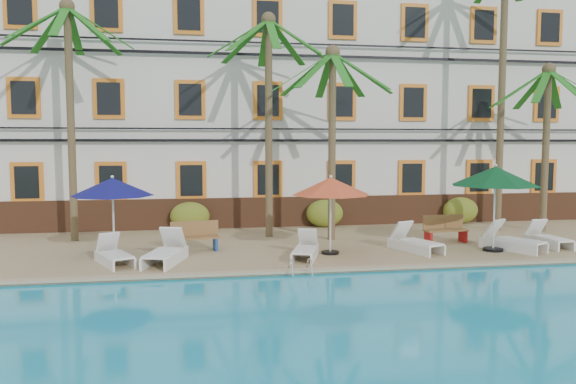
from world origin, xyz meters
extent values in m
plane|color=#384C23|center=(0.00, 0.00, 0.00)|extent=(100.00, 100.00, 0.00)
cube|color=tan|center=(0.00, 5.00, 0.12)|extent=(30.00, 12.00, 0.25)
cube|color=#1A9DC4|center=(0.00, -7.00, 0.10)|extent=(26.00, 12.00, 0.20)
cube|color=tan|center=(0.00, -0.90, 0.28)|extent=(30.00, 0.35, 0.06)
cube|color=silver|center=(0.00, 10.00, 5.25)|extent=(25.00, 6.00, 10.00)
cube|color=brown|center=(0.00, 6.94, 0.85)|extent=(25.00, 0.12, 1.20)
cube|color=orange|center=(-10.50, 6.95, 2.15)|extent=(1.15, 0.10, 1.50)
cube|color=black|center=(-10.50, 6.90, 2.15)|extent=(0.85, 0.04, 1.20)
cube|color=orange|center=(-7.50, 6.95, 2.15)|extent=(1.15, 0.10, 1.50)
cube|color=black|center=(-7.50, 6.90, 2.15)|extent=(0.85, 0.04, 1.20)
cube|color=orange|center=(-4.50, 6.95, 2.15)|extent=(1.15, 0.10, 1.50)
cube|color=black|center=(-4.50, 6.90, 2.15)|extent=(0.85, 0.04, 1.20)
cube|color=orange|center=(-1.50, 6.95, 2.15)|extent=(1.15, 0.10, 1.50)
cube|color=black|center=(-1.50, 6.90, 2.15)|extent=(0.85, 0.04, 1.20)
cube|color=orange|center=(1.50, 6.95, 2.15)|extent=(1.15, 0.10, 1.50)
cube|color=black|center=(1.50, 6.90, 2.15)|extent=(0.85, 0.04, 1.20)
cube|color=orange|center=(4.50, 6.95, 2.15)|extent=(1.15, 0.10, 1.50)
cube|color=black|center=(4.50, 6.90, 2.15)|extent=(0.85, 0.04, 1.20)
cube|color=orange|center=(7.50, 6.95, 2.15)|extent=(1.15, 0.10, 1.50)
cube|color=black|center=(7.50, 6.90, 2.15)|extent=(0.85, 0.04, 1.20)
cube|color=orange|center=(10.50, 6.95, 2.15)|extent=(1.15, 0.10, 1.50)
cube|color=black|center=(10.50, 6.90, 2.15)|extent=(0.85, 0.04, 1.20)
cube|color=orange|center=(-10.50, 6.95, 5.25)|extent=(1.15, 0.10, 1.50)
cube|color=black|center=(-10.50, 6.90, 5.25)|extent=(0.85, 0.04, 1.20)
cube|color=orange|center=(-7.50, 6.95, 5.25)|extent=(1.15, 0.10, 1.50)
cube|color=black|center=(-7.50, 6.90, 5.25)|extent=(0.85, 0.04, 1.20)
cube|color=orange|center=(-4.50, 6.95, 5.25)|extent=(1.15, 0.10, 1.50)
cube|color=black|center=(-4.50, 6.90, 5.25)|extent=(0.85, 0.04, 1.20)
cube|color=orange|center=(-1.50, 6.95, 5.25)|extent=(1.15, 0.10, 1.50)
cube|color=black|center=(-1.50, 6.90, 5.25)|extent=(0.85, 0.04, 1.20)
cube|color=orange|center=(1.50, 6.95, 5.25)|extent=(1.15, 0.10, 1.50)
cube|color=black|center=(1.50, 6.90, 5.25)|extent=(0.85, 0.04, 1.20)
cube|color=orange|center=(4.50, 6.95, 5.25)|extent=(1.15, 0.10, 1.50)
cube|color=black|center=(4.50, 6.90, 5.25)|extent=(0.85, 0.04, 1.20)
cube|color=orange|center=(7.50, 6.95, 5.25)|extent=(1.15, 0.10, 1.50)
cube|color=black|center=(7.50, 6.90, 5.25)|extent=(0.85, 0.04, 1.20)
cube|color=orange|center=(10.50, 6.95, 5.25)|extent=(1.15, 0.10, 1.50)
cube|color=black|center=(10.50, 6.90, 5.25)|extent=(0.85, 0.04, 1.20)
cube|color=orange|center=(-10.50, 6.95, 8.45)|extent=(1.15, 0.10, 1.50)
cube|color=black|center=(-10.50, 6.90, 8.45)|extent=(0.85, 0.04, 1.20)
cube|color=orange|center=(-7.50, 6.95, 8.45)|extent=(1.15, 0.10, 1.50)
cube|color=black|center=(-7.50, 6.90, 8.45)|extent=(0.85, 0.04, 1.20)
cube|color=orange|center=(-4.50, 6.95, 8.45)|extent=(1.15, 0.10, 1.50)
cube|color=black|center=(-4.50, 6.90, 8.45)|extent=(0.85, 0.04, 1.20)
cube|color=orange|center=(-1.50, 6.95, 8.45)|extent=(1.15, 0.10, 1.50)
cube|color=black|center=(-1.50, 6.90, 8.45)|extent=(0.85, 0.04, 1.20)
cube|color=orange|center=(1.50, 6.95, 8.45)|extent=(1.15, 0.10, 1.50)
cube|color=black|center=(1.50, 6.90, 8.45)|extent=(0.85, 0.04, 1.20)
cube|color=orange|center=(4.50, 6.95, 8.45)|extent=(1.15, 0.10, 1.50)
cube|color=black|center=(4.50, 6.90, 8.45)|extent=(0.85, 0.04, 1.20)
cube|color=orange|center=(7.50, 6.95, 8.45)|extent=(1.15, 0.10, 1.50)
cube|color=black|center=(7.50, 6.90, 8.45)|extent=(0.85, 0.04, 1.20)
cube|color=orange|center=(10.50, 6.95, 8.45)|extent=(1.15, 0.10, 1.50)
cube|color=black|center=(10.50, 6.90, 8.45)|extent=(0.85, 0.04, 1.20)
cube|color=black|center=(0.00, 6.80, 3.70)|extent=(25.00, 0.08, 0.10)
cube|color=black|center=(0.00, 6.80, 4.15)|extent=(25.00, 0.08, 0.06)
cube|color=black|center=(0.00, 6.80, 7.00)|extent=(25.00, 0.08, 0.10)
cube|color=black|center=(0.00, 6.80, 7.45)|extent=(25.00, 0.08, 0.06)
cylinder|color=brown|center=(-8.48, 4.96, 4.19)|extent=(0.26, 0.26, 7.89)
sphere|color=brown|center=(-8.48, 4.96, 8.14)|extent=(0.50, 0.50, 0.50)
cube|color=#1B6818|center=(-8.48, 6.02, 7.47)|extent=(0.28, 2.13, 1.36)
cube|color=#1B6818|center=(-9.23, 5.71, 7.47)|extent=(1.70, 1.70, 1.36)
cube|color=#1B6818|center=(-9.54, 4.96, 7.47)|extent=(2.13, 0.28, 1.36)
cube|color=#1B6818|center=(-9.23, 4.22, 7.47)|extent=(1.70, 1.70, 1.36)
cube|color=#1B6818|center=(-8.48, 3.91, 7.47)|extent=(0.28, 2.13, 1.36)
cube|color=#1B6818|center=(-7.73, 4.22, 7.47)|extent=(1.70, 1.70, 1.36)
cube|color=#1B6818|center=(-7.43, 4.96, 7.47)|extent=(2.13, 0.28, 1.36)
cube|color=#1B6818|center=(-7.73, 5.71, 7.47)|extent=(1.70, 1.70, 1.36)
cylinder|color=brown|center=(-1.77, 4.68, 4.07)|extent=(0.26, 0.26, 7.64)
sphere|color=brown|center=(-1.77, 4.68, 7.89)|extent=(0.50, 0.50, 0.50)
cube|color=#1B6818|center=(-1.77, 5.73, 7.22)|extent=(0.28, 2.13, 1.36)
cube|color=#1B6818|center=(-2.51, 5.42, 7.22)|extent=(1.70, 1.70, 1.36)
cube|color=#1B6818|center=(-2.82, 4.68, 7.22)|extent=(2.13, 0.28, 1.36)
cube|color=#1B6818|center=(-2.51, 3.93, 7.22)|extent=(1.70, 1.70, 1.36)
cube|color=#1B6818|center=(-1.77, 3.62, 7.22)|extent=(0.28, 2.13, 1.36)
cube|color=#1B6818|center=(-1.02, 3.93, 7.22)|extent=(1.70, 1.70, 1.36)
cube|color=#1B6818|center=(-0.71, 4.68, 7.22)|extent=(2.13, 0.28, 1.36)
cube|color=#1B6818|center=(-1.02, 5.42, 7.22)|extent=(1.70, 1.70, 1.36)
cylinder|color=brown|center=(0.29, 3.70, 3.45)|extent=(0.26, 0.26, 6.40)
sphere|color=brown|center=(0.29, 3.70, 6.65)|extent=(0.50, 0.50, 0.50)
cube|color=#1B6818|center=(0.29, 4.75, 5.98)|extent=(0.28, 2.13, 1.36)
cube|color=#1B6818|center=(-0.46, 4.45, 5.98)|extent=(1.70, 1.70, 1.36)
cube|color=#1B6818|center=(-0.77, 3.70, 5.98)|extent=(2.13, 0.28, 1.36)
cube|color=#1B6818|center=(-0.46, 2.95, 5.98)|extent=(1.70, 1.70, 1.36)
cube|color=#1B6818|center=(0.29, 2.64, 5.98)|extent=(0.28, 2.13, 1.36)
cube|color=#1B6818|center=(1.03, 2.95, 5.98)|extent=(1.70, 1.70, 1.36)
cube|color=#1B6818|center=(1.34, 3.70, 5.98)|extent=(2.13, 0.28, 1.36)
cube|color=#1B6818|center=(1.03, 4.45, 5.98)|extent=(1.70, 1.70, 1.36)
cylinder|color=brown|center=(7.01, 4.53, 5.42)|extent=(0.26, 0.26, 10.33)
cylinder|color=brown|center=(8.71, 4.24, 3.29)|extent=(0.26, 0.26, 6.08)
sphere|color=brown|center=(8.71, 4.24, 6.33)|extent=(0.50, 0.50, 0.50)
cube|color=#1B6818|center=(8.71, 5.29, 5.66)|extent=(0.28, 2.13, 1.36)
cube|color=#1B6818|center=(7.96, 4.98, 5.66)|extent=(1.70, 1.70, 1.36)
cube|color=#1B6818|center=(7.65, 4.24, 5.66)|extent=(2.13, 0.28, 1.36)
cube|color=#1B6818|center=(7.96, 3.49, 5.66)|extent=(1.70, 1.70, 1.36)
cube|color=#1B6818|center=(8.71, 3.18, 5.66)|extent=(0.28, 2.13, 1.36)
cube|color=#1B6818|center=(9.76, 4.24, 5.66)|extent=(2.13, 0.28, 1.36)
cube|color=#1B6818|center=(9.45, 4.98, 5.66)|extent=(1.70, 1.70, 1.36)
ellipsoid|color=#20611B|center=(-4.58, 6.60, 0.80)|extent=(1.50, 0.90, 1.10)
ellipsoid|color=#20611B|center=(0.73, 6.60, 0.80)|extent=(1.50, 0.90, 1.10)
ellipsoid|color=#20611B|center=(6.53, 6.60, 0.80)|extent=(1.50, 0.90, 1.10)
cylinder|color=black|center=(-6.77, 1.99, 0.29)|extent=(0.54, 0.54, 0.08)
cylinder|color=silver|center=(-6.77, 1.99, 1.41)|extent=(0.06, 0.06, 2.31)
cone|color=navy|center=(-6.77, 1.99, 2.32)|extent=(2.41, 2.41, 0.53)
sphere|color=silver|center=(-6.77, 1.99, 2.61)|extent=(0.10, 0.10, 0.10)
cylinder|color=black|center=(-0.34, 1.29, 0.29)|extent=(0.54, 0.54, 0.08)
cylinder|color=silver|center=(-0.34, 1.29, 1.40)|extent=(0.06, 0.06, 2.30)
cone|color=#D24A26|center=(-0.34, 1.29, 2.31)|extent=(2.40, 2.40, 0.53)
sphere|color=silver|center=(-0.34, 1.29, 2.60)|extent=(0.10, 0.10, 0.10)
cylinder|color=black|center=(4.78, 0.90, 0.29)|extent=(0.61, 0.61, 0.09)
cylinder|color=silver|center=(4.78, 0.90, 1.56)|extent=(0.06, 0.06, 2.61)
cone|color=#08411E|center=(4.78, 0.90, 2.59)|extent=(2.72, 2.72, 0.60)
sphere|color=silver|center=(4.78, 0.90, 2.92)|extent=(0.10, 0.10, 0.10)
cube|color=white|center=(-6.50, 0.58, 0.56)|extent=(1.04, 1.38, 0.06)
cube|color=white|center=(-6.86, 1.37, 0.78)|extent=(0.72, 0.66, 0.62)
cube|color=white|center=(-6.86, 0.68, 0.39)|extent=(0.79, 1.64, 0.29)
cube|color=white|center=(-6.34, 0.92, 0.39)|extent=(0.79, 1.64, 0.29)
cube|color=white|center=(-5.30, 0.44, 0.60)|extent=(1.03, 1.55, 0.07)
cube|color=white|center=(-5.02, 1.39, 0.85)|extent=(0.78, 0.69, 0.71)
cube|color=white|center=(-5.54, 0.80, 0.41)|extent=(0.63, 1.96, 0.33)
cube|color=white|center=(-4.91, 0.61, 0.41)|extent=(0.63, 1.96, 0.33)
cube|color=white|center=(-1.31, 0.51, 0.55)|extent=(0.93, 1.33, 0.06)
cube|color=white|center=(-1.03, 1.31, 0.77)|extent=(0.68, 0.61, 0.61)
cube|color=white|center=(-1.50, 0.82, 0.39)|extent=(0.61, 1.66, 0.28)
cube|color=white|center=(-0.97, 0.64, 0.39)|extent=(0.61, 1.66, 0.28)
cube|color=white|center=(2.44, 0.96, 0.58)|extent=(1.04, 1.46, 0.06)
cube|color=white|center=(2.11, 1.82, 0.81)|extent=(0.75, 0.67, 0.66)
cube|color=white|center=(2.06, 1.09, 0.40)|extent=(0.73, 1.79, 0.31)
cube|color=white|center=(2.63, 1.31, 0.40)|extent=(0.73, 1.79, 0.31)
cube|color=white|center=(5.57, 0.67, 0.59)|extent=(1.21, 1.51, 0.06)
cube|color=white|center=(5.11, 1.51, 0.83)|extent=(0.80, 0.75, 0.69)
cube|color=white|center=(5.16, 0.75, 0.41)|extent=(0.99, 1.75, 0.32)
cube|color=white|center=(5.72, 1.05, 0.41)|extent=(0.99, 1.75, 0.32)
cube|color=white|center=(6.93, 1.04, 0.56)|extent=(0.65, 1.28, 0.06)
cube|color=white|center=(6.88, 1.90, 0.78)|extent=(0.60, 0.49, 0.62)
cube|color=white|center=(6.63, 1.26, 0.39)|extent=(0.16, 1.78, 0.29)
cube|color=white|center=(7.20, 1.30, 0.39)|extent=(0.16, 1.78, 0.29)
cube|color=olive|center=(-4.41, 2.33, 0.68)|extent=(1.55, 0.68, 0.06)
cube|color=olive|center=(-4.44, 2.54, 0.95)|extent=(1.49, 0.30, 0.45)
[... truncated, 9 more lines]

